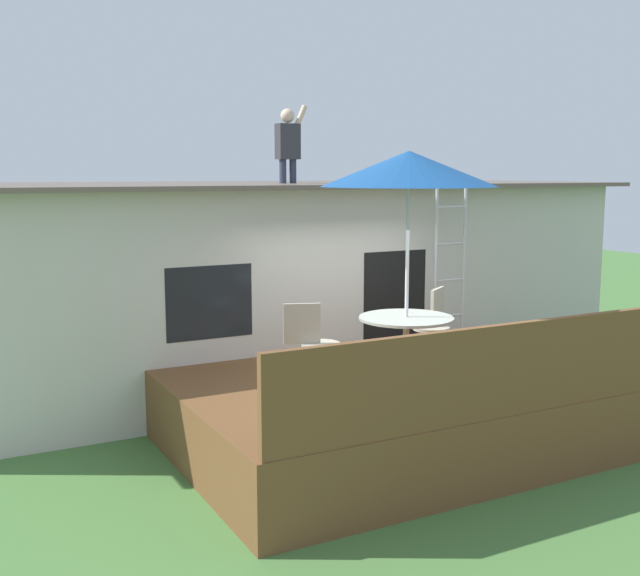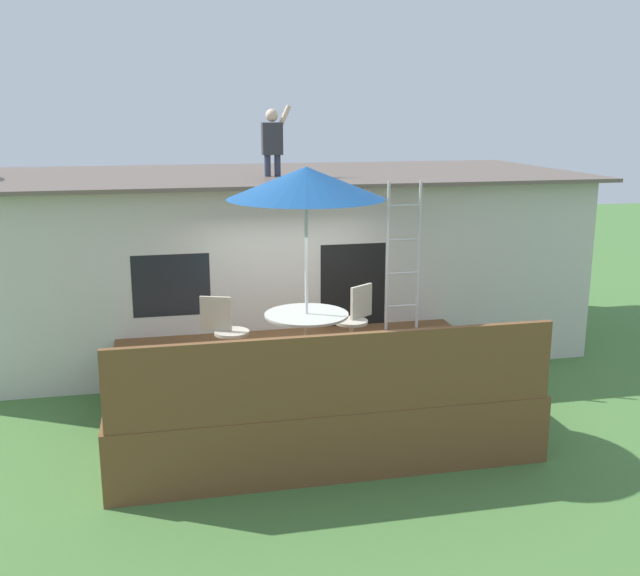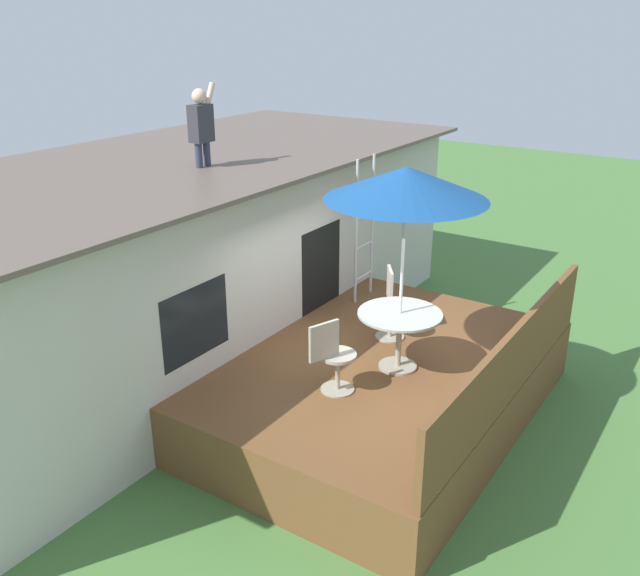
{
  "view_description": "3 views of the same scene",
  "coord_description": "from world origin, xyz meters",
  "px_view_note": "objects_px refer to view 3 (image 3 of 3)",
  "views": [
    {
      "loc": [
        -4.77,
        -7.13,
        3.11
      ],
      "look_at": [
        -0.49,
        0.95,
        1.73
      ],
      "focal_mm": 43.07,
      "sensor_mm": 36.0,
      "label": 1
    },
    {
      "loc": [
        -1.77,
        -8.93,
        3.99
      ],
      "look_at": [
        0.35,
        0.87,
        1.58
      ],
      "focal_mm": 41.73,
      "sensor_mm": 36.0,
      "label": 2
    },
    {
      "loc": [
        -6.97,
        -3.68,
        4.94
      ],
      "look_at": [
        0.15,
        1.04,
        1.51
      ],
      "focal_mm": 38.54,
      "sensor_mm": 36.0,
      "label": 3
    }
  ],
  "objects_px": {
    "step_ladder": "(364,229)",
    "patio_chair_right": "(390,305)",
    "patio_umbrella": "(406,183)",
    "patio_chair_left": "(333,357)",
    "person_figure": "(201,122)",
    "patio_table": "(400,325)"
  },
  "relations": [
    {
      "from": "patio_table",
      "to": "patio_chair_left",
      "type": "bearing_deg",
      "value": 159.76
    },
    {
      "from": "patio_table",
      "to": "person_figure",
      "type": "bearing_deg",
      "value": 88.29
    },
    {
      "from": "step_ladder",
      "to": "person_figure",
      "type": "xyz_separation_m",
      "value": [
        -1.65,
        1.64,
        1.66
      ]
    },
    {
      "from": "step_ladder",
      "to": "patio_chair_left",
      "type": "xyz_separation_m",
      "value": [
        -2.71,
        -1.17,
        -0.64
      ]
    },
    {
      "from": "person_figure",
      "to": "patio_chair_left",
      "type": "height_order",
      "value": "person_figure"
    },
    {
      "from": "step_ladder",
      "to": "patio_chair_right",
      "type": "xyz_separation_m",
      "value": [
        -0.99,
        -1.0,
        -0.64
      ]
    },
    {
      "from": "patio_table",
      "to": "patio_umbrella",
      "type": "relative_size",
      "value": 0.41
    },
    {
      "from": "patio_table",
      "to": "patio_umbrella",
      "type": "distance_m",
      "value": 1.76
    },
    {
      "from": "patio_chair_left",
      "to": "person_figure",
      "type": "bearing_deg",
      "value": 89.63
    },
    {
      "from": "person_figure",
      "to": "step_ladder",
      "type": "bearing_deg",
      "value": -44.75
    },
    {
      "from": "patio_chair_left",
      "to": "patio_chair_right",
      "type": "distance_m",
      "value": 1.73
    },
    {
      "from": "person_figure",
      "to": "patio_chair_right",
      "type": "relative_size",
      "value": 1.21
    },
    {
      "from": "step_ladder",
      "to": "patio_chair_right",
      "type": "height_order",
      "value": "step_ladder"
    },
    {
      "from": "patio_chair_right",
      "to": "step_ladder",
      "type": "bearing_deg",
      "value": -169.55
    },
    {
      "from": "person_figure",
      "to": "patio_chair_left",
      "type": "relative_size",
      "value": 1.21
    },
    {
      "from": "patio_table",
      "to": "patio_umbrella",
      "type": "bearing_deg",
      "value": 0.0
    },
    {
      "from": "patio_umbrella",
      "to": "step_ladder",
      "type": "relative_size",
      "value": 1.15
    },
    {
      "from": "step_ladder",
      "to": "patio_table",
      "type": "bearing_deg",
      "value": -138.9
    },
    {
      "from": "patio_umbrella",
      "to": "patio_chair_left",
      "type": "xyz_separation_m",
      "value": [
        -0.96,
        0.35,
        -1.89
      ]
    },
    {
      "from": "patio_umbrella",
      "to": "patio_chair_right",
      "type": "height_order",
      "value": "patio_umbrella"
    },
    {
      "from": "person_figure",
      "to": "patio_chair_right",
      "type": "height_order",
      "value": "person_figure"
    },
    {
      "from": "patio_umbrella",
      "to": "patio_chair_right",
      "type": "bearing_deg",
      "value": 34.8
    }
  ]
}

